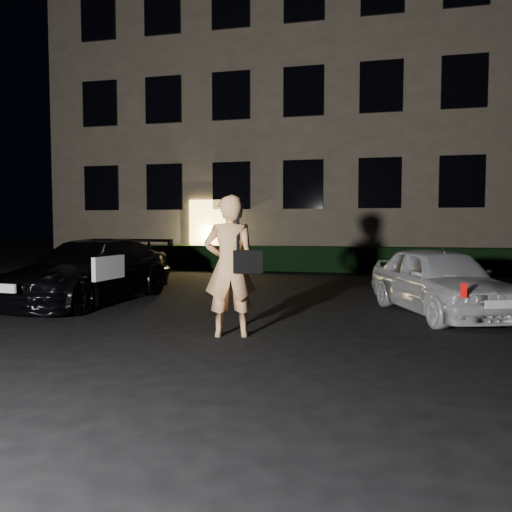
# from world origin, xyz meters

# --- Properties ---
(ground) EXTENTS (80.00, 80.00, 0.00)m
(ground) POSITION_xyz_m (0.00, 0.00, 0.00)
(ground) COLOR black
(ground) RESTS_ON ground
(building) EXTENTS (20.00, 8.11, 12.00)m
(building) POSITION_xyz_m (-0.00, 14.99, 6.00)
(building) COLOR #685C4A
(building) RESTS_ON ground
(hedge) EXTENTS (15.00, 0.70, 0.85)m
(hedge) POSITION_xyz_m (0.00, 10.50, 0.42)
(hedge) COLOR black
(hedge) RESTS_ON ground
(sedan) EXTENTS (2.12, 4.61, 1.29)m
(sedan) POSITION_xyz_m (-3.23, 2.62, 0.64)
(sedan) COLOR black
(sedan) RESTS_ON ground
(hatch) EXTENTS (2.56, 3.83, 1.21)m
(hatch) POSITION_xyz_m (3.54, 2.71, 0.61)
(hatch) COLOR silver
(hatch) RESTS_ON ground
(man) EXTENTS (0.91, 0.66, 2.00)m
(man) POSITION_xyz_m (0.44, 0.23, 1.00)
(man) COLOR #F6AD6E
(man) RESTS_ON ground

